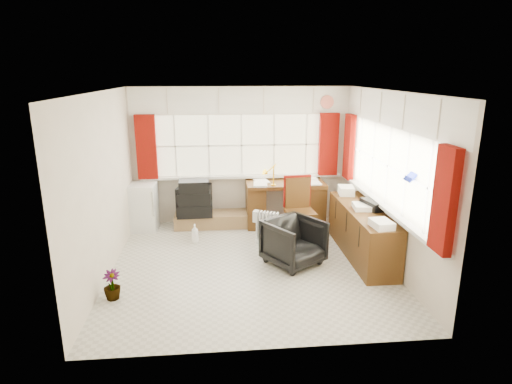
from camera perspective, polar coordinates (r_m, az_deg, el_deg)
ground at (r=6.40m, az=-0.72°, el=-9.68°), size 4.00×4.00×0.00m
room_walls at (r=5.92m, az=-0.77°, el=3.56°), size 4.00×4.00×4.00m
window_back at (r=7.93m, az=-1.88°, el=2.60°), size 3.70×0.12×3.60m
window_right at (r=6.50m, az=16.60°, el=-1.04°), size 0.12×3.70×3.60m
curtains at (r=6.95m, az=6.27°, el=4.93°), size 3.83×3.83×1.15m
overhead_cabinets at (r=6.91m, az=6.83°, el=11.51°), size 3.98×3.98×0.48m
desk at (r=7.88m, az=3.89°, el=-1.23°), size 1.42×0.70×0.85m
desk_lamp at (r=7.48m, az=2.36°, el=2.85°), size 0.16×0.14×0.38m
task_chair at (r=7.08m, az=5.68°, el=-2.07°), size 0.50×0.53×1.11m
office_chair at (r=6.33m, az=5.07°, el=-6.67°), size 1.02×1.03×0.68m
radiator at (r=7.05m, az=1.50°, el=-5.21°), size 0.40×0.29×0.56m
credenza at (r=6.78m, az=13.92°, el=-5.13°), size 0.50×2.00×0.85m
file_tray at (r=6.71m, az=15.66°, el=-1.60°), size 0.40×0.47×0.13m
tv_bench at (r=7.93m, az=-5.70°, el=-3.64°), size 1.40×0.50×0.25m
crt_tv at (r=7.83m, az=-8.22°, el=-1.05°), size 0.64×0.61×0.51m
hifi_stack at (r=7.70m, az=-8.21°, el=-0.96°), size 0.63×0.41×0.65m
mini_fridge at (r=7.90m, az=-14.87°, el=-1.93°), size 0.51×0.52×0.84m
spray_bottle_a at (r=7.21m, az=-8.15°, el=-5.48°), size 0.13×0.13×0.32m
spray_bottle_b at (r=7.02m, az=0.78°, el=-6.53°), size 0.11×0.11×0.18m
flower_vase at (r=5.73m, az=-18.65°, el=-11.67°), size 0.23×0.23×0.38m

